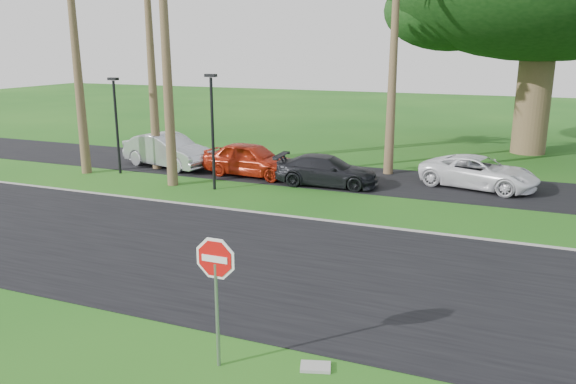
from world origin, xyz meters
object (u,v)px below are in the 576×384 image
Objects in this scene: stop_sign_near at (216,276)px; car_dark at (327,171)px; car_silver at (168,151)px; car_red at (251,160)px; car_minivan at (479,173)px.

car_dark is (-2.43, 13.82, -1.15)m from stop_sign_near.
car_silver is 1.12× the size of car_dark.
car_silver is (-10.67, 14.47, -0.98)m from stop_sign_near.
car_silver is 1.09× the size of car_red.
car_red is (4.53, -0.23, -0.04)m from car_silver.
car_red is at bearing 112.36° from car_minivan.
car_red reaches higher than car_dark.
car_dark is (3.70, -0.42, -0.13)m from car_red.
car_red is 1.02× the size of car_dark.
stop_sign_near reaches higher than car_minivan.
stop_sign_near is at bearing -129.25° from car_silver.
car_dark is (8.24, -0.65, -0.17)m from car_silver.
car_dark is 6.24m from car_minivan.
stop_sign_near reaches higher than car_silver.
stop_sign_near is 0.59× the size of car_red.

